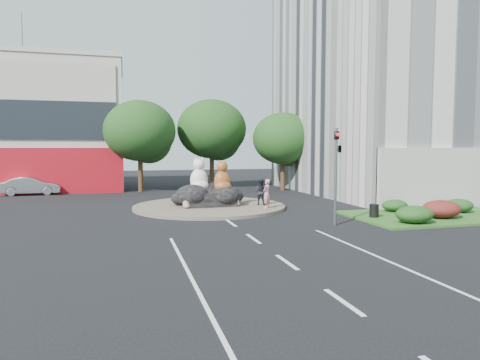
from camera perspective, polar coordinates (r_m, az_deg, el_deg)
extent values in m
plane|color=black|center=(18.95, 1.80, -7.85)|extent=(120.00, 120.00, 0.00)
cylinder|color=brown|center=(28.51, -4.09, -3.55)|extent=(10.00, 10.00, 0.20)
cylinder|color=#595B60|center=(49.88, -27.04, 16.48)|extent=(0.10, 0.10, 5.00)
cube|color=#214E1A|center=(27.35, 24.67, -4.35)|extent=(10.00, 6.00, 0.12)
cylinder|color=#382314|center=(39.80, -13.12, 1.14)|extent=(0.44, 0.44, 3.74)
ellipsoid|color=#133C17|center=(39.77, -13.21, 6.40)|extent=(6.46, 6.46, 5.49)
sphere|color=#133C17|center=(40.28, -12.07, 5.18)|extent=(4.25, 4.25, 4.25)
sphere|color=#133C17|center=(39.43, -14.20, 5.54)|extent=(3.74, 3.74, 3.74)
cylinder|color=#382314|center=(42.60, -3.77, 1.59)|extent=(0.44, 0.44, 3.96)
ellipsoid|color=#133C17|center=(42.60, -3.80, 6.80)|extent=(6.84, 6.84, 5.81)
sphere|color=#133C17|center=(43.22, -2.88, 5.57)|extent=(4.50, 4.50, 4.50)
sphere|color=#133C17|center=(42.15, -4.65, 5.96)|extent=(3.96, 3.96, 3.96)
cylinder|color=#382314|center=(40.45, 5.73, 0.96)|extent=(0.44, 0.44, 3.30)
ellipsoid|color=#133C17|center=(40.39, 5.76, 5.54)|extent=(5.70, 5.70, 4.84)
sphere|color=#133C17|center=(41.14, 6.55, 4.46)|extent=(3.75, 3.75, 3.75)
sphere|color=#133C17|center=(39.85, 4.97, 4.80)|extent=(3.30, 3.30, 3.30)
ellipsoid|color=#133C17|center=(23.87, 22.25, -4.26)|extent=(2.00, 1.60, 0.90)
ellipsoid|color=#4A1513|center=(26.20, 25.27, -3.51)|extent=(2.20, 1.76, 0.99)
ellipsoid|color=#133C17|center=(28.97, 27.11, -3.04)|extent=(1.80, 1.44, 0.81)
ellipsoid|color=#133C17|center=(27.80, 19.94, -3.21)|extent=(1.60, 1.28, 0.72)
cylinder|color=#595B60|center=(22.35, 12.64, 0.38)|extent=(0.14, 0.14, 5.00)
imported|color=black|center=(22.30, 12.71, 4.74)|extent=(0.21, 0.26, 1.30)
imported|color=black|center=(22.39, 13.16, 4.22)|extent=(0.26, 1.24, 0.50)
sphere|color=red|center=(22.15, 12.95, 5.90)|extent=(0.18, 0.18, 0.18)
cylinder|color=#595B60|center=(31.63, 20.48, 4.05)|extent=(0.18, 0.18, 8.00)
cylinder|color=#595B60|center=(31.32, 19.16, 11.42)|extent=(2.00, 0.12, 0.12)
cube|color=silver|center=(30.76, 17.59, 11.41)|extent=(0.50, 0.22, 0.12)
imported|color=#C6808C|center=(26.93, 3.58, -1.83)|extent=(0.79, 0.78, 1.83)
imported|color=black|center=(28.48, 2.74, -1.59)|extent=(1.07, 1.02, 1.74)
imported|color=#96989D|center=(40.32, -26.07, -0.72)|extent=(4.72, 1.75, 1.54)
cylinder|color=black|center=(25.11, 17.44, -3.92)|extent=(0.59, 0.59, 0.73)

